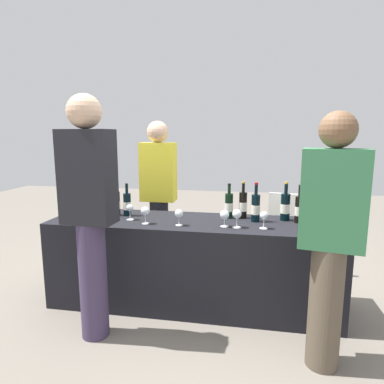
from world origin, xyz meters
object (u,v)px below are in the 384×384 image
(wine_glass_4, at_px, (237,215))
(wine_bottle_2, at_px, (229,205))
(wine_bottle_4, at_px, (256,208))
(menu_board, at_px, (292,233))
(wine_glass_2, at_px, (179,214))
(wine_bottle_1, at_px, (127,204))
(wine_bottle_5, at_px, (285,207))
(wine_glass_3, at_px, (225,215))
(guest_1, at_px, (330,234))
(guest_0, at_px, (89,208))
(wine_bottle_6, at_px, (299,209))
(wine_glass_0, at_px, (130,209))
(server_pouring, at_px, (159,192))
(wine_glass_1, at_px, (145,212))
(wine_bottle_0, at_px, (116,203))
(wine_bottle_3, at_px, (243,205))
(wine_glass_5, at_px, (264,216))
(ice_bucket, at_px, (89,206))

(wine_glass_4, bearing_deg, wine_bottle_2, 105.23)
(wine_bottle_2, distance_m, wine_bottle_4, 0.25)
(menu_board, bearing_deg, wine_glass_2, -120.87)
(wine_bottle_1, height_order, wine_bottle_5, wine_bottle_5)
(wine_glass_2, bearing_deg, wine_glass_3, 4.32)
(wine_glass_3, relative_size, guest_1, 0.08)
(wine_glass_3, height_order, guest_0, guest_0)
(guest_1, bearing_deg, wine_glass_4, 149.81)
(wine_bottle_6, xyz_separation_m, guest_0, (-1.51, -0.70, 0.11))
(wine_bottle_2, relative_size, wine_bottle_6, 0.96)
(wine_glass_0, xyz_separation_m, server_pouring, (0.08, 0.64, 0.04))
(wine_glass_1, bearing_deg, wine_bottle_5, 15.77)
(wine_bottle_1, xyz_separation_m, wine_glass_2, (0.53, -0.25, -0.01))
(wine_bottle_4, bearing_deg, wine_bottle_0, 179.79)
(wine_bottle_2, xyz_separation_m, wine_bottle_3, (0.12, 0.01, 0.01))
(wine_glass_5, bearing_deg, wine_glass_1, -178.52)
(guest_1, bearing_deg, server_pouring, 149.87)
(wine_bottle_0, distance_m, wine_bottle_3, 1.14)
(wine_bottle_6, distance_m, wine_glass_1, 1.28)
(wine_bottle_4, distance_m, server_pouring, 1.11)
(wine_bottle_0, bearing_deg, menu_board, 25.77)
(guest_0, distance_m, menu_board, 2.22)
(ice_bucket, bearing_deg, wine_bottle_6, 3.63)
(wine_glass_1, bearing_deg, wine_glass_0, 148.90)
(wine_bottle_1, distance_m, wine_bottle_2, 0.92)
(wine_glass_3, bearing_deg, wine_bottle_3, 66.39)
(wine_bottle_3, xyz_separation_m, wine_bottle_6, (0.46, -0.08, -0.00))
(wine_bottle_5, bearing_deg, wine_bottle_4, -160.89)
(wine_bottle_4, height_order, wine_glass_5, wine_bottle_4)
(wine_bottle_1, bearing_deg, ice_bucket, -162.47)
(wine_glass_4, relative_size, ice_bucket, 0.73)
(wine_bottle_2, xyz_separation_m, menu_board, (0.64, 0.72, -0.44))
(wine_bottle_4, bearing_deg, wine_bottle_5, 19.11)
(wine_glass_5, relative_size, ice_bucket, 0.67)
(wine_bottle_4, distance_m, wine_bottle_6, 0.36)
(wine_glass_4, xyz_separation_m, wine_glass_5, (0.21, 0.01, -0.01))
(wine_glass_4, bearing_deg, server_pouring, 139.19)
(wine_bottle_4, distance_m, wine_glass_2, 0.66)
(wine_bottle_1, height_order, wine_glass_3, wine_bottle_1)
(wine_glass_1, xyz_separation_m, ice_bucket, (-0.57, 0.15, -0.01))
(wine_bottle_1, xyz_separation_m, server_pouring, (0.16, 0.50, 0.03))
(wine_glass_3, height_order, menu_board, wine_glass_3)
(wine_glass_2, bearing_deg, wine_bottle_3, 34.07)
(wine_bottle_2, xyz_separation_m, wine_bottle_6, (0.59, -0.06, 0.00))
(wine_bottle_1, distance_m, wine_glass_0, 0.16)
(menu_board, bearing_deg, wine_glass_0, -134.12)
(wine_bottle_4, xyz_separation_m, wine_glass_0, (-1.07, -0.13, -0.02))
(wine_bottle_6, xyz_separation_m, wine_glass_4, (-0.50, -0.24, -0.01))
(wine_bottle_2, bearing_deg, menu_board, 48.32)
(wine_glass_4, height_order, server_pouring, server_pouring)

